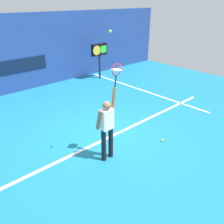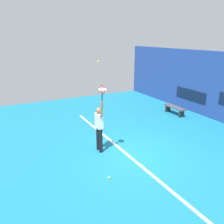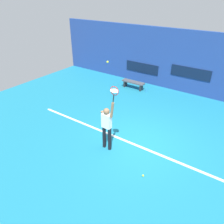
{
  "view_description": "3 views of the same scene",
  "coord_description": "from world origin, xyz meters",
  "px_view_note": "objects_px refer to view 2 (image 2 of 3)",
  "views": [
    {
      "loc": [
        -4.37,
        -5.05,
        3.98
      ],
      "look_at": [
        -0.58,
        -0.92,
        1.31
      ],
      "focal_mm": 38.47,
      "sensor_mm": 36.0,
      "label": 1
    },
    {
      "loc": [
        6.56,
        -4.23,
        4.12
      ],
      "look_at": [
        -1.02,
        -0.33,
        1.38
      ],
      "focal_mm": 37.8,
      "sensor_mm": 36.0,
      "label": 2
    },
    {
      "loc": [
        3.17,
        -6.26,
        5.25
      ],
      "look_at": [
        -0.74,
        -0.72,
        1.45
      ],
      "focal_mm": 35.34,
      "sensor_mm": 36.0,
      "label": 3
    }
  ],
  "objects_px": {
    "tennis_ball": "(98,61)",
    "court_bench": "(175,108)",
    "tennis_racket": "(102,90)",
    "tennis_player": "(99,126)",
    "spare_ball": "(109,178)",
    "water_bottle": "(186,117)"
  },
  "relations": [
    {
      "from": "tennis_racket",
      "to": "court_bench",
      "type": "distance_m",
      "value": 6.34
    },
    {
      "from": "tennis_ball",
      "to": "court_bench",
      "type": "xyz_separation_m",
      "value": [
        -2.18,
        5.52,
        -2.99
      ]
    },
    {
      "from": "tennis_player",
      "to": "court_bench",
      "type": "distance_m",
      "value": 5.91
    },
    {
      "from": "tennis_player",
      "to": "tennis_racket",
      "type": "height_order",
      "value": "tennis_racket"
    },
    {
      "from": "court_bench",
      "to": "tennis_racket",
      "type": "bearing_deg",
      "value": -66.31
    },
    {
      "from": "tennis_racket",
      "to": "water_bottle",
      "type": "height_order",
      "value": "tennis_racket"
    },
    {
      "from": "tennis_racket",
      "to": "spare_ball",
      "type": "xyz_separation_m",
      "value": [
        1.49,
        -0.51,
        -2.36
      ]
    },
    {
      "from": "water_bottle",
      "to": "spare_ball",
      "type": "relative_size",
      "value": 3.53
    },
    {
      "from": "tennis_racket",
      "to": "water_bottle",
      "type": "relative_size",
      "value": 2.58
    },
    {
      "from": "tennis_ball",
      "to": "spare_ball",
      "type": "xyz_separation_m",
      "value": [
        1.72,
        -0.48,
        -3.29
      ]
    },
    {
      "from": "tennis_racket",
      "to": "court_bench",
      "type": "height_order",
      "value": "tennis_racket"
    },
    {
      "from": "tennis_ball",
      "to": "spare_ball",
      "type": "distance_m",
      "value": 3.75
    },
    {
      "from": "tennis_player",
      "to": "tennis_racket",
      "type": "distance_m",
      "value": 1.42
    },
    {
      "from": "court_bench",
      "to": "spare_ball",
      "type": "relative_size",
      "value": 20.59
    },
    {
      "from": "tennis_player",
      "to": "spare_ball",
      "type": "distance_m",
      "value": 2.12
    },
    {
      "from": "tennis_racket",
      "to": "spare_ball",
      "type": "relative_size",
      "value": 9.1
    },
    {
      "from": "tennis_player",
      "to": "court_bench",
      "type": "relative_size",
      "value": 1.42
    },
    {
      "from": "tennis_racket",
      "to": "water_bottle",
      "type": "bearing_deg",
      "value": 105.38
    },
    {
      "from": "tennis_ball",
      "to": "court_bench",
      "type": "bearing_deg",
      "value": 111.54
    },
    {
      "from": "tennis_player",
      "to": "spare_ball",
      "type": "bearing_deg",
      "value": -15.87
    },
    {
      "from": "tennis_racket",
      "to": "spare_ball",
      "type": "bearing_deg",
      "value": -18.9
    },
    {
      "from": "tennis_racket",
      "to": "tennis_ball",
      "type": "relative_size",
      "value": 9.1
    }
  ]
}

